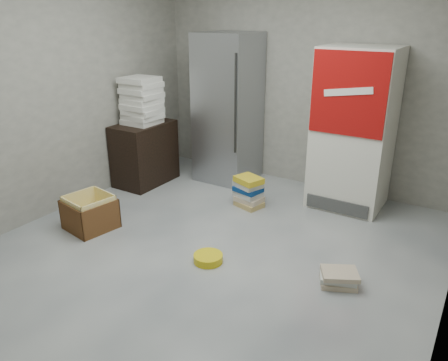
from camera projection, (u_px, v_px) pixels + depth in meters
name	position (u px, v px, depth m)	size (l,w,h in m)	color
ground	(189.00, 268.00, 3.89)	(5.00, 5.00, 0.00)	#B1B1AD
room_shell	(182.00, 60.00, 3.24)	(4.04, 5.04, 2.82)	#9E998E
steel_fridge	(228.00, 109.00, 5.67)	(0.70, 0.72, 1.90)	#A4A6AC
coke_cooler	(354.00, 129.00, 4.87)	(0.80, 0.73, 1.80)	silver
wood_shelf	(145.00, 153.00, 5.71)	(0.50, 0.80, 0.80)	black
supply_box_stack	(142.00, 101.00, 5.45)	(0.43, 0.44, 0.58)	silver
phonebook_stack_main	(248.00, 191.00, 5.06)	(0.38, 0.34, 0.37)	tan
phonebook_stack_side	(339.00, 277.00, 3.64)	(0.38, 0.35, 0.13)	#BDA88C
cardboard_box	(90.00, 215.00, 4.56)	(0.52, 0.52, 0.36)	yellow
bucket_lid	(208.00, 258.00, 3.98)	(0.27, 0.27, 0.07)	yellow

